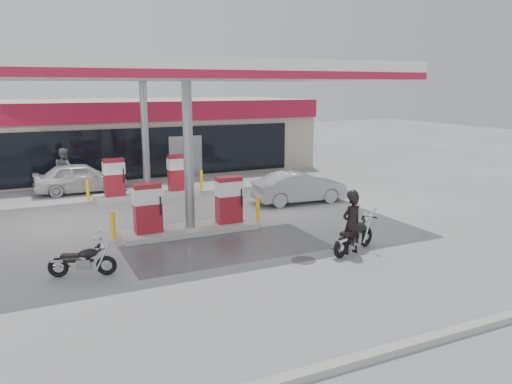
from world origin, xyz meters
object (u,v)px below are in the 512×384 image
(main_motorcycle, at_px, (354,237))
(attendant, at_px, (65,170))
(pump_island_near, at_px, (190,212))
(parked_motorcycle, at_px, (83,261))
(pump_island_far, at_px, (147,181))
(biker_main, at_px, (352,224))
(sedan_white, at_px, (81,178))
(parked_car_right, at_px, (241,156))
(hatchback_silver, at_px, (300,187))

(main_motorcycle, xyz_separation_m, attendant, (-6.87, 12.78, 0.55))
(pump_island_near, relative_size, parked_motorcycle, 3.07)
(attendant, bearing_deg, pump_island_far, -155.31)
(pump_island_far, distance_m, attendant, 4.21)
(biker_main, relative_size, parked_motorcycle, 1.07)
(pump_island_near, height_order, sedan_white, pump_island_near)
(pump_island_near, xyz_separation_m, parked_car_right, (7.16, 12.00, -0.08))
(sedan_white, bearing_deg, parked_motorcycle, 175.15)
(parked_motorcycle, relative_size, sedan_white, 0.41)
(main_motorcycle, relative_size, sedan_white, 0.47)
(hatchback_silver, bearing_deg, pump_island_near, 115.93)
(pump_island_near, distance_m, parked_motorcycle, 4.52)
(attendant, bearing_deg, biker_main, -176.03)
(biker_main, distance_m, sedan_white, 13.68)
(parked_motorcycle, bearing_deg, hatchback_silver, 46.10)
(pump_island_near, relative_size, sedan_white, 1.26)
(biker_main, distance_m, hatchback_silver, 6.56)
(pump_island_far, height_order, hatchback_silver, pump_island_far)
(parked_car_right, bearing_deg, pump_island_far, 131.58)
(pump_island_near, xyz_separation_m, biker_main, (3.56, -4.06, 0.18))
(pump_island_far, relative_size, hatchback_silver, 1.31)
(biker_main, height_order, hatchback_silver, biker_main)
(sedan_white, bearing_deg, pump_island_far, -129.73)
(main_motorcycle, bearing_deg, pump_island_far, 87.86)
(parked_motorcycle, relative_size, attendant, 0.83)
(sedan_white, bearing_deg, attendant, 47.15)
(parked_motorcycle, distance_m, parked_car_right, 18.18)
(biker_main, distance_m, parked_car_right, 16.46)
(pump_island_far, bearing_deg, attendant, 138.24)
(biker_main, bearing_deg, main_motorcycle, -163.37)
(biker_main, distance_m, parked_motorcycle, 7.42)
(main_motorcycle, distance_m, sedan_white, 13.70)
(biker_main, bearing_deg, pump_island_far, -77.69)
(attendant, bearing_deg, main_motorcycle, -175.27)
(attendant, relative_size, hatchback_silver, 0.51)
(biker_main, bearing_deg, parked_car_right, -109.81)
(sedan_white, relative_size, hatchback_silver, 1.04)
(pump_island_far, height_order, parked_car_right, pump_island_far)
(biker_main, height_order, parked_motorcycle, biker_main)
(pump_island_far, bearing_deg, parked_motorcycle, -113.32)
(main_motorcycle, bearing_deg, parked_motorcycle, 146.69)
(attendant, height_order, parked_car_right, attendant)
(pump_island_near, bearing_deg, parked_motorcycle, -145.07)
(pump_island_far, bearing_deg, parked_car_right, 39.98)
(parked_motorcycle, height_order, hatchback_silver, hatchback_silver)
(sedan_white, bearing_deg, biker_main, -152.22)
(biker_main, bearing_deg, attendant, -69.68)
(pump_island_far, distance_m, biker_main, 10.67)
(pump_island_near, height_order, parked_car_right, pump_island_near)
(sedan_white, xyz_separation_m, attendant, (-0.62, 0.60, 0.32))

